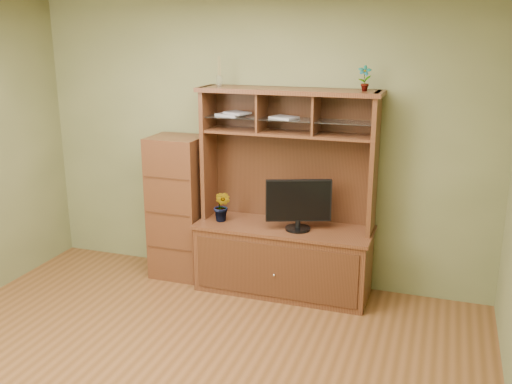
% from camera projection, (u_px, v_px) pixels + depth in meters
% --- Properties ---
extents(room, '(4.54, 4.04, 2.74)m').
position_uv_depth(room, '(158.00, 200.00, 3.64)').
color(room, brown).
rests_on(room, ground).
extents(media_hutch, '(1.66, 0.61, 1.90)m').
position_uv_depth(media_hutch, '(284.00, 238.00, 5.33)').
color(media_hutch, '#3F1F12').
rests_on(media_hutch, room).
extents(monitor, '(0.57, 0.25, 0.47)m').
position_uv_depth(monitor, '(298.00, 204.00, 5.11)').
color(monitor, black).
rests_on(monitor, media_hutch).
extents(orchid_plant, '(0.19, 0.17, 0.30)m').
position_uv_depth(orchid_plant, '(222.00, 206.00, 5.36)').
color(orchid_plant, '#36591E').
rests_on(orchid_plant, media_hutch).
extents(top_plant, '(0.12, 0.09, 0.22)m').
position_uv_depth(top_plant, '(365.00, 78.00, 4.79)').
color(top_plant, '#2A6724').
rests_on(top_plant, media_hutch).
extents(reed_diffuser, '(0.05, 0.05, 0.27)m').
position_uv_depth(reed_diffuser, '(219.00, 75.00, 5.20)').
color(reed_diffuser, silver).
rests_on(reed_diffuser, media_hutch).
extents(magazines, '(0.79, 0.24, 0.04)m').
position_uv_depth(magazines, '(250.00, 115.00, 5.21)').
color(magazines, '#9E9EA2').
rests_on(magazines, media_hutch).
extents(side_cabinet, '(0.51, 0.46, 1.41)m').
position_uv_depth(side_cabinet, '(178.00, 207.00, 5.64)').
color(side_cabinet, '#3F1F12').
rests_on(side_cabinet, room).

